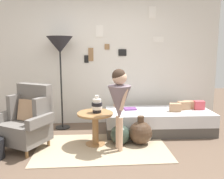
# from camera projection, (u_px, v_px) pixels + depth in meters

# --- Properties ---
(ground_plane) EXTENTS (12.00, 12.00, 0.00)m
(ground_plane) POSITION_uv_depth(u_px,v_px,m) (106.00, 167.00, 3.02)
(ground_plane) COLOR brown
(gallery_wall) EXTENTS (4.80, 0.12, 2.60)m
(gallery_wall) POSITION_uv_depth(u_px,v_px,m) (101.00, 59.00, 4.73)
(gallery_wall) COLOR silver
(gallery_wall) RESTS_ON ground
(rug) EXTENTS (1.99, 1.17, 0.01)m
(rug) POSITION_uv_depth(u_px,v_px,m) (102.00, 148.00, 3.60)
(rug) COLOR tan
(rug) RESTS_ON ground
(armchair) EXTENTS (0.90, 0.83, 0.97)m
(armchair) POSITION_uv_depth(u_px,v_px,m) (28.00, 120.00, 3.56)
(armchair) COLOR olive
(armchair) RESTS_ON ground
(daybed) EXTENTS (1.92, 0.84, 0.40)m
(daybed) POSITION_uv_depth(u_px,v_px,m) (158.00, 121.00, 4.30)
(daybed) COLOR #4C4742
(daybed) RESTS_ON ground
(pillow_head) EXTENTS (0.18, 0.13, 0.16)m
(pillow_head) POSITION_uv_depth(u_px,v_px,m) (199.00, 105.00, 4.34)
(pillow_head) COLOR #D64C56
(pillow_head) RESTS_ON daybed
(pillow_mid) EXTENTS (0.21, 0.15, 0.14)m
(pillow_mid) POSITION_uv_depth(u_px,v_px,m) (189.00, 105.00, 4.41)
(pillow_mid) COLOR tan
(pillow_mid) RESTS_ON daybed
(pillow_back) EXTENTS (0.22, 0.14, 0.15)m
(pillow_back) POSITION_uv_depth(u_px,v_px,m) (184.00, 106.00, 4.34)
(pillow_back) COLOR tan
(pillow_back) RESTS_ON daybed
(pillow_extra) EXTENTS (0.21, 0.15, 0.15)m
(pillow_extra) POSITION_uv_depth(u_px,v_px,m) (175.00, 107.00, 4.20)
(pillow_extra) COLOR tan
(pillow_extra) RESTS_ON daybed
(side_table) EXTENTS (0.56, 0.56, 0.52)m
(side_table) POSITION_uv_depth(u_px,v_px,m) (95.00, 122.00, 3.68)
(side_table) COLOR #9E7042
(side_table) RESTS_ON ground
(vase_striped) EXTENTS (0.16, 0.16, 0.27)m
(vase_striped) POSITION_uv_depth(u_px,v_px,m) (97.00, 105.00, 3.64)
(vase_striped) COLOR black
(vase_striped) RESTS_ON side_table
(floor_lamp) EXTENTS (0.48, 0.48, 1.73)m
(floor_lamp) POSITION_uv_depth(u_px,v_px,m) (60.00, 47.00, 4.29)
(floor_lamp) COLOR black
(floor_lamp) RESTS_ON ground
(person_child) EXTENTS (0.34, 0.34, 1.22)m
(person_child) POSITION_uv_depth(u_px,v_px,m) (119.00, 98.00, 3.40)
(person_child) COLOR #D8AD8E
(person_child) RESTS_ON ground
(book_on_daybed) EXTENTS (0.23, 0.18, 0.03)m
(book_on_daybed) POSITION_uv_depth(u_px,v_px,m) (130.00, 109.00, 4.33)
(book_on_daybed) COLOR #7A408E
(book_on_daybed) RESTS_ON daybed
(demijohn_near) EXTENTS (0.32, 0.32, 0.40)m
(demijohn_near) POSITION_uv_depth(u_px,v_px,m) (120.00, 134.00, 3.72)
(demijohn_near) COLOR #2D3D33
(demijohn_near) RESTS_ON ground
(demijohn_far) EXTENTS (0.37, 0.37, 0.46)m
(demijohn_far) POSITION_uv_depth(u_px,v_px,m) (140.00, 132.00, 3.73)
(demijohn_far) COLOR #473323
(demijohn_far) RESTS_ON ground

